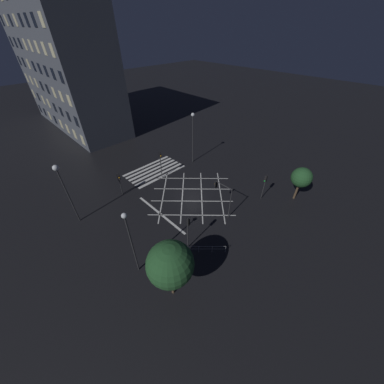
# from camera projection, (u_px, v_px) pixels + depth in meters

# --- Properties ---
(ground_plane) EXTENTS (200.00, 200.00, 0.00)m
(ground_plane) POSITION_uv_depth(u_px,v_px,m) (192.00, 195.00, 30.78)
(ground_plane) COLOR black
(road_markings) EXTENTS (14.01, 18.45, 0.01)m
(road_markings) POSITION_uv_depth(u_px,v_px,m) (165.00, 179.00, 33.79)
(road_markings) COLOR silver
(road_markings) RESTS_ON ground_plane
(office_building) EXTENTS (10.06, 30.37, 27.88)m
(office_building) POSITION_uv_depth(u_px,v_px,m) (61.00, 57.00, 43.14)
(office_building) COLOR #4C515B
(office_building) RESTS_ON ground_plane
(traffic_light_median_north) EXTENTS (0.36, 2.66, 4.57)m
(traffic_light_median_north) POSITION_uv_depth(u_px,v_px,m) (222.00, 192.00, 25.87)
(traffic_light_median_north) COLOR #2D2D30
(traffic_light_median_north) RESTS_ON ground_plane
(traffic_light_nw_main) EXTENTS (0.39, 0.36, 3.91)m
(traffic_light_nw_main) POSITION_uv_depth(u_px,v_px,m) (265.00, 182.00, 28.40)
(traffic_light_nw_main) COLOR #2D2D30
(traffic_light_nw_main) RESTS_ON ground_plane
(traffic_light_se_cross) EXTENTS (0.36, 0.39, 3.47)m
(traffic_light_se_cross) POSITION_uv_depth(u_px,v_px,m) (119.00, 180.00, 29.35)
(traffic_light_se_cross) COLOR #2D2D30
(traffic_light_se_cross) RESTS_ON ground_plane
(traffic_light_median_south) EXTENTS (0.36, 0.39, 4.44)m
(traffic_light_median_south) POSITION_uv_depth(u_px,v_px,m) (161.00, 160.00, 32.28)
(traffic_light_median_south) COLOR #2D2D30
(traffic_light_median_south) RESTS_ON ground_plane
(traffic_light_ne_main) EXTENTS (0.39, 0.36, 4.52)m
(traffic_light_ne_main) POSITION_uv_depth(u_px,v_px,m) (188.00, 227.00, 21.63)
(traffic_light_ne_main) COLOR #2D2D30
(traffic_light_ne_main) RESTS_ON ground_plane
(street_lamp_east) EXTENTS (0.47, 0.47, 7.79)m
(street_lamp_east) POSITION_uv_depth(u_px,v_px,m) (129.00, 235.00, 18.22)
(street_lamp_east) COLOR #2D2D30
(street_lamp_east) RESTS_ON ground_plane
(street_lamp_west) EXTENTS (0.56, 0.56, 8.59)m
(street_lamp_west) POSITION_uv_depth(u_px,v_px,m) (193.00, 128.00, 34.22)
(street_lamp_west) COLOR #2D2D30
(street_lamp_west) RESTS_ON ground_plane
(street_lamp_far) EXTENTS (0.62, 0.62, 8.04)m
(street_lamp_far) POSITION_uv_depth(u_px,v_px,m) (61.00, 180.00, 22.94)
(street_lamp_far) COLOR #2D2D30
(street_lamp_far) RESTS_ON ground_plane
(street_tree_near) EXTENTS (2.66, 2.66, 4.88)m
(street_tree_near) POSITION_uv_depth(u_px,v_px,m) (302.00, 178.00, 28.01)
(street_tree_near) COLOR brown
(street_tree_near) RESTS_ON ground_plane
(street_tree_far) EXTENTS (3.88, 3.88, 6.46)m
(street_tree_far) POSITION_uv_depth(u_px,v_px,m) (170.00, 264.00, 16.88)
(street_tree_far) COLOR brown
(street_tree_far) RESTS_ON ground_plane
(pedestrian_railing) EXTENTS (5.15, 5.06, 1.05)m
(pedestrian_railing) POSITION_uv_depth(u_px,v_px,m) (192.00, 248.00, 22.67)
(pedestrian_railing) COLOR gray
(pedestrian_railing) RESTS_ON ground_plane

